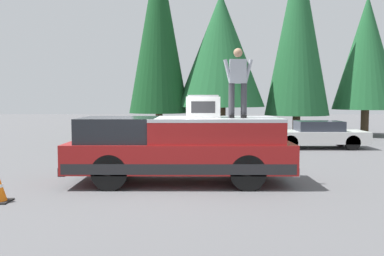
{
  "coord_description": "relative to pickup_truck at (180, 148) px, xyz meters",
  "views": [
    {
      "loc": [
        -10.14,
        -0.79,
        2.13
      ],
      "look_at": [
        0.82,
        -0.74,
        1.35
      ],
      "focal_mm": 39.31,
      "sensor_mm": 36.0,
      "label": 1
    }
  ],
  "objects": [
    {
      "name": "conifer_center_left",
      "position": [
        12.62,
        -1.79,
        3.86
      ],
      "size": [
        4.8,
        4.8,
        7.82
      ],
      "color": "#4C3826",
      "rests_on": "ground"
    },
    {
      "name": "compressor_unit",
      "position": [
        0.13,
        -0.57,
        1.05
      ],
      "size": [
        0.65,
        0.84,
        0.56
      ],
      "color": "white",
      "rests_on": "pickup_truck"
    },
    {
      "name": "conifer_left",
      "position": [
        13.0,
        -6.07,
        5.01
      ],
      "size": [
        3.53,
        3.53,
        10.61
      ],
      "color": "#4C3826",
      "rests_on": "ground"
    },
    {
      "name": "parked_car_white",
      "position": [
        7.37,
        -5.58,
        -0.29
      ],
      "size": [
        1.64,
        4.1,
        1.16
      ],
      "color": "white",
      "rests_on": "ground"
    },
    {
      "name": "person_on_truck_bed",
      "position": [
        -0.18,
        -1.41,
        1.68
      ],
      "size": [
        0.29,
        0.72,
        1.69
      ],
      "color": "#333338",
      "rests_on": "pickup_truck"
    },
    {
      "name": "ground_plane",
      "position": [
        -0.32,
        0.44,
        -0.87
      ],
      "size": [
        90.0,
        90.0,
        0.0
      ],
      "primitive_type": "plane",
      "color": "#565659"
    },
    {
      "name": "pickup_truck",
      "position": [
        0.0,
        0.0,
        0.0
      ],
      "size": [
        2.01,
        5.54,
        1.65
      ],
      "color": "maroon",
      "rests_on": "ground"
    },
    {
      "name": "conifer_center_right",
      "position": [
        12.48,
        1.57,
        5.01
      ],
      "size": [
        3.22,
        3.22,
        10.47
      ],
      "color": "#4C3826",
      "rests_on": "ground"
    },
    {
      "name": "conifer_far_left",
      "position": [
        13.42,
        -10.05,
        3.8
      ],
      "size": [
        3.65,
        3.65,
        7.88
      ],
      "color": "#4C3826",
      "rests_on": "ground"
    }
  ]
}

